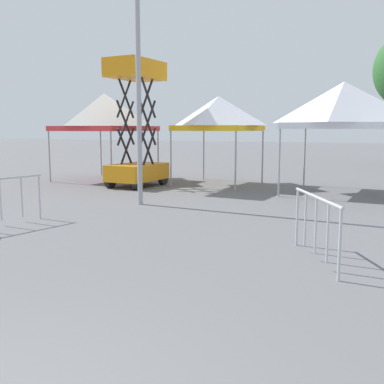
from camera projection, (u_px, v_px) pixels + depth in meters
name	position (u px, v px, depth m)	size (l,w,h in m)	color
canopy_tent_center	(104.00, 112.00, 18.60)	(3.52, 3.52, 3.56)	#9E9EA3
canopy_tent_right_of_center	(218.00, 114.00, 17.14)	(2.94, 2.94, 3.35)	#9E9EA3
canopy_tent_far_right	(343.00, 105.00, 14.70)	(3.51, 3.51, 3.64)	#9E9EA3
scissor_lift	(137.00, 150.00, 16.82)	(1.51, 2.37, 4.59)	black
light_pole_near_lift	(137.00, 9.00, 12.24)	(0.36, 0.36, 9.49)	#9E9EA3
crowd_barrier_by_lift	(316.00, 216.00, 7.33)	(1.07, 1.86, 1.08)	#B7BABF
crowd_barrier_near_person	(0.00, 192.00, 10.01)	(0.45, 2.07, 1.08)	#B7BABF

